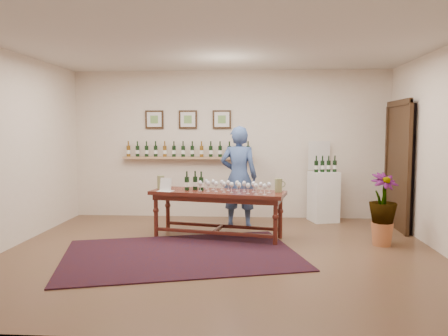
# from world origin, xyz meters

# --- Properties ---
(ground) EXTENTS (6.00, 6.00, 0.00)m
(ground) POSITION_xyz_m (0.00, 0.00, 0.00)
(ground) COLOR brown
(ground) RESTS_ON ground
(room_shell) EXTENTS (6.00, 6.00, 6.00)m
(room_shell) POSITION_xyz_m (2.11, 1.86, 1.12)
(room_shell) COLOR beige
(room_shell) RESTS_ON ground
(rug) EXTENTS (3.52, 2.79, 0.02)m
(rug) POSITION_xyz_m (-0.52, -0.13, 0.01)
(rug) COLOR #41120B
(rug) RESTS_ON ground
(tasting_table) EXTENTS (2.17, 1.08, 0.74)m
(tasting_table) POSITION_xyz_m (-0.10, 0.86, 0.62)
(tasting_table) COLOR #421910
(tasting_table) RESTS_ON ground
(table_glasses) EXTENTS (1.25, 0.68, 0.17)m
(table_glasses) POSITION_xyz_m (0.16, 0.78, 0.82)
(table_glasses) COLOR silver
(table_glasses) RESTS_ON tasting_table
(table_bottles) EXTENTS (0.28, 0.18, 0.29)m
(table_bottles) POSITION_xyz_m (-0.47, 0.94, 0.88)
(table_bottles) COLOR black
(table_bottles) RESTS_ON tasting_table
(pitcher_left) EXTENTS (0.17, 0.17, 0.22)m
(pitcher_left) POSITION_xyz_m (-1.04, 1.05, 0.84)
(pitcher_left) COLOR olive
(pitcher_left) RESTS_ON tasting_table
(pitcher_right) EXTENTS (0.16, 0.16, 0.21)m
(pitcher_right) POSITION_xyz_m (0.83, 0.79, 0.84)
(pitcher_right) COLOR olive
(pitcher_right) RESTS_ON tasting_table
(menu_card) EXTENTS (0.26, 0.22, 0.20)m
(menu_card) POSITION_xyz_m (-0.91, 0.80, 0.84)
(menu_card) COLOR silver
(menu_card) RESTS_ON tasting_table
(display_pedestal) EXTENTS (0.56, 0.56, 0.92)m
(display_pedestal) POSITION_xyz_m (1.74, 2.22, 0.46)
(display_pedestal) COLOR white
(display_pedestal) RESTS_ON ground
(pedestal_bottles) EXTENTS (0.32, 0.16, 0.31)m
(pedestal_bottles) POSITION_xyz_m (1.76, 2.15, 1.07)
(pedestal_bottles) COLOR black
(pedestal_bottles) RESTS_ON display_pedestal
(info_sign) EXTENTS (0.41, 0.13, 0.58)m
(info_sign) POSITION_xyz_m (1.67, 2.36, 1.21)
(info_sign) COLOR silver
(info_sign) RESTS_ON display_pedestal
(potted_plant) EXTENTS (0.62, 0.62, 0.92)m
(potted_plant) POSITION_xyz_m (2.33, 0.55, 0.54)
(potted_plant) COLOR #B2653B
(potted_plant) RESTS_ON ground
(person) EXTENTS (0.68, 0.48, 1.75)m
(person) POSITION_xyz_m (0.20, 1.66, 0.87)
(person) COLOR #385085
(person) RESTS_ON ground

